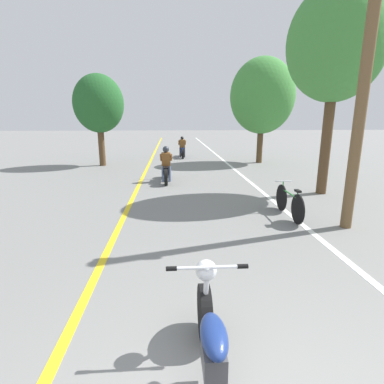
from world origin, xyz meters
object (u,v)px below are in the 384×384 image
at_px(motorcycle_rider_far, 182,149).
at_px(motorcycle_rider_lead, 166,168).
at_px(utility_pole, 363,91).
at_px(roadside_tree_right_far, 262,96).
at_px(bicycle_parked, 289,202).
at_px(motorcycle_foreground, 213,347).
at_px(roadside_tree_right_near, 337,45).
at_px(roadside_tree_left, 99,104).

bearing_deg(motorcycle_rider_far, motorcycle_rider_lead, -96.91).
distance_m(utility_pole, roadside_tree_right_far, 10.25).
bearing_deg(motorcycle_rider_lead, bicycle_parked, -55.54).
bearing_deg(motorcycle_foreground, roadside_tree_right_near, 57.03).
xyz_separation_m(motorcycle_foreground, motorcycle_rider_far, (0.33, 16.79, 0.07)).
relative_size(roadside_tree_right_near, motorcycle_foreground, 3.06).
bearing_deg(utility_pole, motorcycle_foreground, -132.41).
relative_size(roadside_tree_left, motorcycle_rider_lead, 2.24).
bearing_deg(roadside_tree_right_near, roadside_tree_left, 142.51).
bearing_deg(roadside_tree_left, roadside_tree_right_near, -37.49).
height_order(roadside_tree_left, motorcycle_rider_far, roadside_tree_left).
xyz_separation_m(roadside_tree_right_near, bicycle_parked, (-2.02, -2.31, -4.17)).
relative_size(motorcycle_rider_lead, motorcycle_rider_far, 1.00).
relative_size(roadside_tree_right_near, motorcycle_rider_far, 3.07).
distance_m(motorcycle_foreground, bicycle_parked, 5.45).
relative_size(motorcycle_foreground, bicycle_parked, 1.15).
bearing_deg(motorcycle_rider_lead, motorcycle_foreground, -86.55).
distance_m(motorcycle_foreground, motorcycle_rider_far, 16.80).
bearing_deg(roadside_tree_left, bicycle_parked, -53.56).
height_order(roadside_tree_left, bicycle_parked, roadside_tree_left).
bearing_deg(roadside_tree_right_far, roadside_tree_right_near, -89.48).
relative_size(roadside_tree_right_far, motorcycle_rider_lead, 2.72).
bearing_deg(motorcycle_rider_far, roadside_tree_right_near, -66.16).
distance_m(roadside_tree_right_near, motorcycle_rider_lead, 6.95).
xyz_separation_m(motorcycle_foreground, bicycle_parked, (2.59, 4.79, -0.04)).
height_order(roadside_tree_left, motorcycle_foreground, roadside_tree_left).
bearing_deg(motorcycle_foreground, motorcycle_rider_lead, 93.45).
relative_size(motorcycle_foreground, motorcycle_rider_lead, 1.00).
relative_size(motorcycle_foreground, motorcycle_rider_far, 1.01).
xyz_separation_m(utility_pole, motorcycle_foreground, (-3.63, -3.98, -2.57)).
relative_size(motorcycle_rider_far, bicycle_parked, 1.14).
xyz_separation_m(roadside_tree_right_far, motorcycle_rider_far, (-4.22, 2.63, -3.07)).
xyz_separation_m(utility_pole, motorcycle_rider_lead, (-4.20, 5.42, -2.46)).
xyz_separation_m(roadside_tree_right_near, motorcycle_foreground, (-4.61, -7.10, -4.13)).
xyz_separation_m(roadside_tree_left, bicycle_parked, (6.57, -8.90, -2.73)).
distance_m(motorcycle_rider_lead, motorcycle_rider_far, 7.45).
xyz_separation_m(roadside_tree_right_near, roadside_tree_right_far, (-0.06, 7.06, -0.99)).
height_order(motorcycle_rider_lead, bicycle_parked, motorcycle_rider_lead).
bearing_deg(motorcycle_rider_far, motorcycle_foreground, -91.12).
xyz_separation_m(utility_pole, bicycle_parked, (-1.04, 0.81, -2.61)).
bearing_deg(roadside_tree_right_far, roadside_tree_left, -176.82).
relative_size(utility_pole, roadside_tree_right_far, 1.04).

